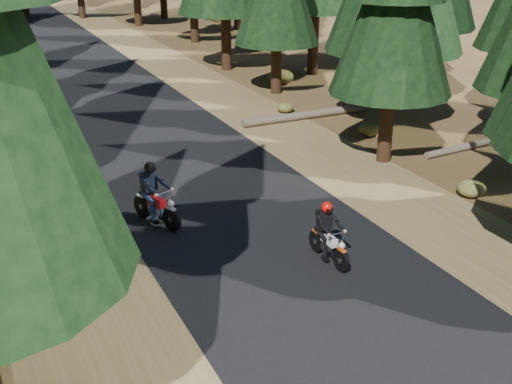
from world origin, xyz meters
The scene contains 9 objects.
ground centered at (0.00, 0.00, 0.00)m, with size 120.00×120.00×0.00m, color #402F17.
road centered at (0.00, 5.00, 0.01)m, with size 6.00×100.00×0.01m, color black.
shoulder_l centered at (-4.60, 5.00, 0.00)m, with size 3.20×100.00×0.01m, color brown.
shoulder_r centered at (4.60, 5.00, 0.00)m, with size 3.20×100.00×0.01m, color brown.
log_near centered at (6.16, 9.77, 0.16)m, with size 0.32×0.32×5.60m, color #4C4233.
log_far centered at (9.46, 4.13, 0.12)m, with size 0.24×0.24×4.10m, color #4C4233.
understory_shrubs centered at (0.94, 9.38, 0.28)m, with size 15.56×25.39×0.71m.
rider_lead centered at (0.85, -0.59, 0.48)m, with size 0.53×1.62×1.43m.
rider_follow centered at (-2.12, 3.02, 0.56)m, with size 1.19×1.95×1.67m.
Camera 1 is at (-6.25, -11.66, 7.24)m, focal length 45.00 mm.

